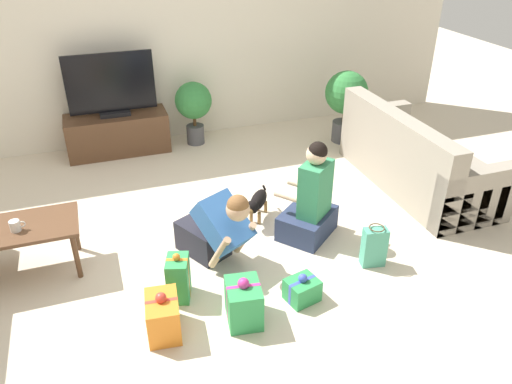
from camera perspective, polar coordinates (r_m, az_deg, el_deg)
ground_plane at (r=4.54m, az=-5.84°, el=-6.28°), size 16.00×16.00×0.00m
wall_back at (r=6.43m, az=-12.38°, el=16.86°), size 8.40×0.06×2.60m
sofa_right at (r=5.63m, az=17.62°, el=3.54°), size 0.84×1.94×0.84m
coffee_table at (r=4.44m, az=-26.03°, el=-4.27°), size 1.01×0.53×0.45m
tv_console at (r=6.41m, az=-15.50°, el=6.45°), size 1.21×0.47×0.48m
tv at (r=6.21m, az=-16.22°, el=11.35°), size 1.02×0.20×0.75m
potted_plant_corner_right at (r=6.47m, az=10.26°, el=10.57°), size 0.54×0.54×0.92m
potted_plant_back_right at (r=6.37m, az=-7.15°, el=9.91°), size 0.46×0.46×0.80m
person_kneeling at (r=4.19m, az=-4.57°, el=-4.20°), size 0.62×0.79×0.75m
person_sitting at (r=4.53m, az=6.26°, el=-1.32°), size 0.66×0.64×0.95m
dog at (r=4.80m, az=0.13°, el=-1.16°), size 0.34×0.43×0.30m
gift_box_a at (r=3.72m, az=-1.42°, el=-12.51°), size 0.29×0.34×0.39m
gift_box_b at (r=3.94m, az=5.29°, el=-11.05°), size 0.28×0.25×0.24m
gift_box_c at (r=3.69m, az=-10.58°, el=-13.76°), size 0.26×0.36×0.36m
gift_box_d at (r=3.94m, az=-8.86°, el=-9.69°), size 0.22×0.26×0.41m
gift_bag_a at (r=4.33m, az=13.35°, el=-6.10°), size 0.22×0.15×0.38m
mug at (r=4.33m, az=-25.79°, el=-3.49°), size 0.12×0.08×0.09m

